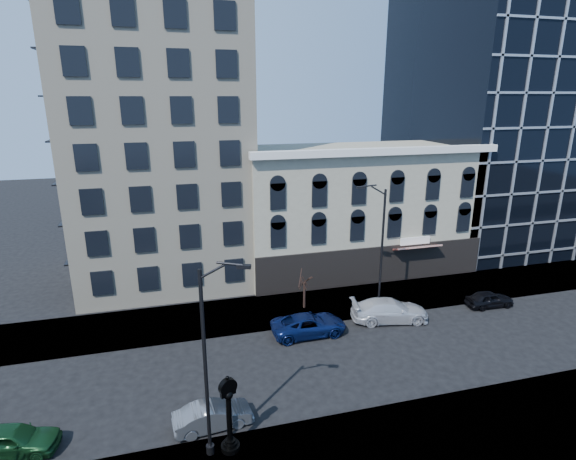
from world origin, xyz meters
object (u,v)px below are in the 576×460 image
object	(u,v)px
street_lamp_near	(219,311)
car_near_b	(213,416)
street_clock	(229,417)
car_near_a	(12,440)

from	to	relation	value
street_lamp_near	car_near_b	size ratio (longest dim) A/B	2.45
street_clock	car_near_a	xyz separation A→B (m)	(-10.21, 2.64, -1.25)
street_clock	car_near_b	distance (m)	2.40
street_lamp_near	car_near_b	bearing A→B (deg)	117.84
car_near_a	street_clock	bearing A→B (deg)	-95.47
street_lamp_near	car_near_a	distance (m)	12.50
street_clock	street_lamp_near	xyz separation A→B (m)	(-0.27, -0.23, 5.75)
street_clock	street_lamp_near	size ratio (longest dim) A/B	0.41
car_near_a	car_near_b	size ratio (longest dim) A/B	1.05
car_near_b	car_near_a	bearing A→B (deg)	79.55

